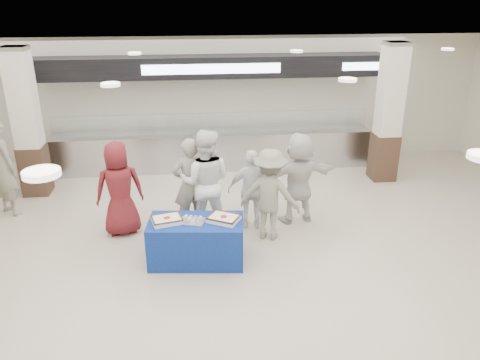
{
  "coord_description": "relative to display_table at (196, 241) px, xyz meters",
  "views": [
    {
      "loc": [
        -0.54,
        -5.89,
        4.26
      ],
      "look_at": [
        0.28,
        1.6,
        1.17
      ],
      "focal_mm": 35.0,
      "sensor_mm": 36.0,
      "label": 1
    }
  ],
  "objects": [
    {
      "name": "ground",
      "position": [
        0.52,
        -0.95,
        -0.38
      ],
      "size": [
        14.0,
        14.0,
        0.0
      ],
      "primitive_type": "plane",
      "color": "beige",
      "rests_on": "ground"
    },
    {
      "name": "serving_line",
      "position": [
        0.53,
        4.45,
        0.78
      ],
      "size": [
        8.7,
        0.85,
        2.8
      ],
      "color": "#B3B5BA",
      "rests_on": "ground"
    },
    {
      "name": "column_left",
      "position": [
        -3.48,
        3.25,
        1.15
      ],
      "size": [
        0.55,
        0.55,
        3.2
      ],
      "color": "#372419",
      "rests_on": "ground"
    },
    {
      "name": "column_right",
      "position": [
        4.52,
        3.25,
        1.15
      ],
      "size": [
        0.55,
        0.55,
        3.2
      ],
      "color": "#372419",
      "rests_on": "ground"
    },
    {
      "name": "display_table",
      "position": [
        0.0,
        0.0,
        0.0
      ],
      "size": [
        1.63,
        0.94,
        0.75
      ],
      "primitive_type": "cube",
      "rotation": [
        0.0,
        0.0,
        -0.11
      ],
      "color": "navy",
      "rests_on": "ground"
    },
    {
      "name": "sheet_cake_left",
      "position": [
        -0.46,
        0.01,
        0.42
      ],
      "size": [
        0.54,
        0.47,
        0.1
      ],
      "color": "white",
      "rests_on": "display_table"
    },
    {
      "name": "sheet_cake_right",
      "position": [
        0.46,
        -0.04,
        0.42
      ],
      "size": [
        0.59,
        0.55,
        0.1
      ],
      "color": "white",
      "rests_on": "display_table"
    },
    {
      "name": "cupcake_tray",
      "position": [
        -0.06,
        -0.02,
        0.41
      ],
      "size": [
        0.48,
        0.41,
        0.07
      ],
      "color": "#BBBBC0",
      "rests_on": "display_table"
    },
    {
      "name": "civilian_maroon",
      "position": [
        -1.35,
        1.16,
        0.51
      ],
      "size": [
        0.97,
        0.74,
        1.77
      ],
      "primitive_type": "imported",
      "rotation": [
        0.0,
        0.0,
        3.37
      ],
      "color": "maroon",
      "rests_on": "ground"
    },
    {
      "name": "soldier_a",
      "position": [
        -0.07,
        1.2,
        0.52
      ],
      "size": [
        0.75,
        0.59,
        1.79
      ],
      "primitive_type": "imported",
      "rotation": [
        0.0,
        0.0,
        3.41
      ],
      "color": "gray",
      "rests_on": "ground"
    },
    {
      "name": "chef_tall",
      "position": [
        0.21,
        1.07,
        0.61
      ],
      "size": [
        1.07,
        0.9,
        1.98
      ],
      "primitive_type": "imported",
      "rotation": [
        0.0,
        0.0,
        2.98
      ],
      "color": "white",
      "rests_on": "ground"
    },
    {
      "name": "chef_short",
      "position": [
        1.08,
        1.1,
        0.4
      ],
      "size": [
        0.95,
        0.49,
        1.56
      ],
      "primitive_type": "imported",
      "rotation": [
        0.0,
        0.0,
        3.02
      ],
      "color": "white",
      "rests_on": "ground"
    },
    {
      "name": "soldier_b",
      "position": [
        1.34,
        0.69,
        0.48
      ],
      "size": [
        1.26,
        1.0,
        1.7
      ],
      "primitive_type": "imported",
      "rotation": [
        0.0,
        0.0,
        2.76
      ],
      "color": "gray",
      "rests_on": "ground"
    },
    {
      "name": "civilian_white",
      "position": [
        1.99,
        1.3,
        0.52
      ],
      "size": [
        1.74,
        0.84,
        1.8
      ],
      "primitive_type": "imported",
      "rotation": [
        0.0,
        0.0,
        3.33
      ],
      "color": "silver",
      "rests_on": "ground"
    },
    {
      "name": "soldier_bg",
      "position": [
        -3.74,
        2.26,
        0.61
      ],
      "size": [
        0.85,
        0.82,
        1.97
      ],
      "primitive_type": "imported",
      "rotation": [
        0.0,
        0.0,
        2.46
      ],
      "color": "gray",
      "rests_on": "ground"
    }
  ]
}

